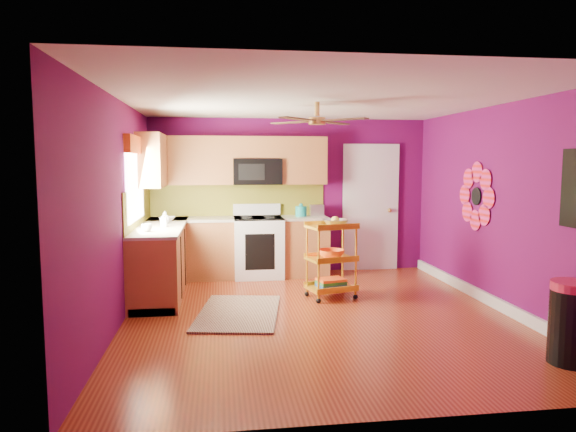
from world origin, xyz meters
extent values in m
plane|color=maroon|center=(0.00, 0.00, 0.00)|extent=(5.00, 5.00, 0.00)
cube|color=#5F0A50|center=(0.00, 2.50, 1.25)|extent=(4.50, 0.04, 2.50)
cube|color=#5F0A50|center=(0.00, -2.50, 1.25)|extent=(4.50, 0.04, 2.50)
cube|color=#5F0A50|center=(-2.25, 0.00, 1.25)|extent=(0.04, 5.00, 2.50)
cube|color=#5F0A50|center=(2.25, 0.00, 1.25)|extent=(0.04, 5.00, 2.50)
cube|color=silver|center=(0.00, 0.00, 2.50)|extent=(4.50, 5.00, 0.04)
cube|color=white|center=(2.22, 0.00, 0.07)|extent=(0.05, 4.90, 0.14)
cube|color=brown|center=(-1.95, 1.35, 0.45)|extent=(0.60, 2.30, 0.90)
cube|color=brown|center=(-0.85, 2.20, 0.45)|extent=(2.80, 0.60, 0.90)
cube|color=beige|center=(-1.95, 1.35, 0.92)|extent=(0.63, 2.30, 0.04)
cube|color=beige|center=(-0.85, 2.20, 0.92)|extent=(2.80, 0.63, 0.04)
cube|color=black|center=(-1.95, 1.35, 0.05)|extent=(0.54, 2.30, 0.10)
cube|color=black|center=(-0.85, 2.20, 0.05)|extent=(2.80, 0.54, 0.10)
cube|color=white|center=(-0.55, 2.17, 0.46)|extent=(0.76, 0.66, 0.92)
cube|color=black|center=(-0.55, 2.17, 0.93)|extent=(0.76, 0.62, 0.03)
cube|color=white|center=(-0.55, 2.45, 1.04)|extent=(0.76, 0.06, 0.18)
cube|color=black|center=(-0.55, 1.84, 0.45)|extent=(0.45, 0.02, 0.55)
cube|color=brown|center=(-1.59, 2.33, 1.83)|extent=(1.32, 0.33, 0.75)
cube|color=brown|center=(0.19, 2.33, 1.83)|extent=(0.72, 0.33, 0.75)
cube|color=brown|center=(-0.55, 2.33, 2.03)|extent=(0.76, 0.33, 0.34)
cube|color=brown|center=(-2.08, 1.85, 1.83)|extent=(0.33, 1.30, 0.75)
cube|color=black|center=(-0.55, 2.30, 1.65)|extent=(0.76, 0.38, 0.40)
cube|color=olive|center=(-0.85, 2.49, 1.20)|extent=(2.80, 0.01, 0.51)
cube|color=olive|center=(-2.24, 1.35, 1.20)|extent=(0.01, 2.30, 0.51)
cube|color=white|center=(-2.23, 1.05, 1.55)|extent=(0.03, 1.20, 1.00)
cube|color=#F45A15|center=(-2.20, 1.05, 2.02)|extent=(0.08, 1.35, 0.22)
cube|color=white|center=(1.35, 2.48, 1.02)|extent=(0.85, 0.04, 2.05)
cube|color=white|center=(1.35, 2.46, 1.02)|extent=(0.95, 0.02, 2.15)
sphere|color=#BF8C3F|center=(1.67, 2.42, 1.00)|extent=(0.07, 0.07, 0.07)
cylinder|color=black|center=(2.23, 0.60, 1.35)|extent=(0.01, 0.24, 0.24)
cylinder|color=#BF8C3F|center=(0.00, 0.20, 2.42)|extent=(0.06, 0.06, 0.16)
cylinder|color=#BF8C3F|center=(0.00, 0.20, 2.28)|extent=(0.20, 0.20, 0.08)
cube|color=#4C2D19|center=(0.27, 0.47, 2.28)|extent=(0.47, 0.47, 0.01)
cube|color=#4C2D19|center=(-0.27, 0.47, 2.28)|extent=(0.47, 0.47, 0.01)
cube|color=#4C2D19|center=(-0.27, -0.07, 2.28)|extent=(0.47, 0.47, 0.01)
cube|color=#4C2D19|center=(0.27, -0.07, 2.28)|extent=(0.47, 0.47, 0.01)
cube|color=#331911|center=(-0.94, 0.20, 0.01)|extent=(1.15, 1.63, 0.02)
cylinder|color=yellow|center=(0.09, 0.51, 0.51)|extent=(0.03, 0.03, 0.93)
cylinder|color=yellow|center=(0.61, 0.64, 0.51)|extent=(0.03, 0.03, 0.93)
cylinder|color=yellow|center=(0.00, 0.88, 0.51)|extent=(0.03, 0.03, 0.93)
cylinder|color=yellow|center=(0.53, 1.00, 0.51)|extent=(0.03, 0.03, 0.93)
sphere|color=black|center=(0.09, 0.51, 0.03)|extent=(0.07, 0.07, 0.07)
sphere|color=black|center=(0.61, 0.64, 0.03)|extent=(0.07, 0.07, 0.07)
sphere|color=black|center=(0.00, 0.88, 0.03)|extent=(0.07, 0.07, 0.07)
sphere|color=black|center=(0.53, 1.00, 0.03)|extent=(0.07, 0.07, 0.07)
cube|color=yellow|center=(0.31, 0.76, 0.95)|extent=(0.69, 0.57, 0.03)
cube|color=yellow|center=(0.31, 0.76, 0.53)|extent=(0.69, 0.57, 0.03)
cube|color=yellow|center=(0.31, 0.76, 0.13)|extent=(0.69, 0.57, 0.03)
imported|color=beige|center=(0.36, 0.77, 1.01)|extent=(0.40, 0.40, 0.08)
sphere|color=yellow|center=(0.36, 0.77, 1.04)|extent=(0.11, 0.11, 0.11)
imported|color=#F45A15|center=(0.31, 0.76, 0.60)|extent=(0.41, 0.41, 0.11)
cube|color=navy|center=(0.31, 0.76, 0.17)|extent=(0.40, 0.34, 0.04)
cube|color=#267233|center=(0.31, 0.76, 0.21)|extent=(0.40, 0.34, 0.04)
cube|color=#F45A15|center=(0.31, 0.76, 0.25)|extent=(0.40, 0.34, 0.03)
cylinder|color=black|center=(1.95, -1.72, 0.33)|extent=(0.50, 0.50, 0.67)
cylinder|color=#BF1B3F|center=(1.95, -1.72, 0.71)|extent=(0.39, 0.39, 0.08)
cylinder|color=teal|center=(0.14, 2.25, 1.02)|extent=(0.18, 0.18, 0.16)
sphere|color=teal|center=(0.14, 2.25, 1.12)|extent=(0.06, 0.06, 0.06)
cube|color=beige|center=(0.40, 2.28, 1.03)|extent=(0.22, 0.15, 0.18)
imported|color=#EA3F72|center=(-1.89, 1.16, 1.03)|extent=(0.08, 0.08, 0.18)
imported|color=white|center=(-1.91, 1.52, 1.03)|extent=(0.14, 0.14, 0.18)
imported|color=white|center=(-1.92, 1.89, 0.97)|extent=(0.24, 0.24, 0.06)
imported|color=white|center=(-2.05, 0.70, 0.99)|extent=(0.13, 0.13, 0.10)
camera|label=1|loc=(-1.15, -5.79, 1.80)|focal=32.00mm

